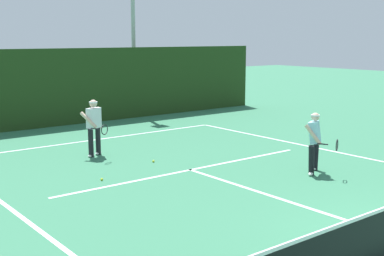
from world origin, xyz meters
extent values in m
cube|color=white|center=(0.00, 11.42, 0.00)|extent=(9.43, 0.10, 0.01)
cube|color=white|center=(0.00, 6.34, 0.00)|extent=(7.69, 0.10, 0.01)
cube|color=white|center=(0.00, 3.20, 0.00)|extent=(0.10, 6.40, 0.01)
cylinder|color=black|center=(2.54, 4.35, 0.39)|extent=(0.27, 0.23, 0.78)
cylinder|color=black|center=(2.01, 4.06, 0.39)|extent=(0.30, 0.25, 0.78)
ellipsoid|color=white|center=(2.54, 4.35, 0.04)|extent=(0.28, 0.22, 0.09)
ellipsoid|color=white|center=(2.01, 4.06, 0.04)|extent=(0.28, 0.22, 0.09)
cube|color=#9EDBEA|center=(2.27, 4.20, 1.04)|extent=(0.49, 0.45, 0.57)
cylinder|color=beige|center=(2.47, 4.31, 1.02)|extent=(0.23, 0.18, 0.60)
cylinder|color=beige|center=(2.08, 4.10, 1.02)|extent=(0.29, 0.43, 0.51)
sphere|color=beige|center=(2.27, 4.20, 1.43)|extent=(0.21, 0.21, 0.21)
cylinder|color=white|center=(2.27, 4.20, 1.47)|extent=(0.30, 0.30, 0.04)
cylinder|color=black|center=(2.16, 3.86, 0.81)|extent=(0.15, 0.24, 0.03)
torus|color=black|center=(2.32, 3.56, 0.81)|extent=(0.27, 0.16, 0.29)
cylinder|color=black|center=(-1.03, 9.38, 0.41)|extent=(0.19, 0.19, 0.82)
cylinder|color=black|center=(-1.33, 9.25, 0.41)|extent=(0.19, 0.19, 0.82)
ellipsoid|color=white|center=(-1.03, 9.38, 0.04)|extent=(0.28, 0.21, 0.09)
ellipsoid|color=white|center=(-1.33, 9.25, 0.04)|extent=(0.28, 0.21, 0.09)
cube|color=silver|center=(-1.18, 9.32, 1.11)|extent=(0.48, 0.38, 0.58)
cylinder|color=beige|center=(-0.96, 9.41, 1.08)|extent=(0.19, 0.16, 0.64)
cylinder|color=beige|center=(-1.39, 9.22, 1.08)|extent=(0.32, 0.55, 0.45)
sphere|color=beige|center=(-1.18, 9.32, 1.52)|extent=(0.22, 0.22, 0.22)
cylinder|color=white|center=(-1.18, 9.32, 1.56)|extent=(0.31, 0.31, 0.04)
cylinder|color=black|center=(-1.34, 8.97, 0.86)|extent=(0.14, 0.25, 0.03)
torus|color=black|center=(-1.20, 8.66, 0.86)|extent=(0.28, 0.14, 0.29)
sphere|color=#D1E033|center=(-0.30, 7.61, 0.03)|extent=(0.07, 0.07, 0.07)
sphere|color=#D1E033|center=(-2.29, 6.86, 0.03)|extent=(0.07, 0.07, 0.07)
cube|color=#1F3815|center=(0.00, 14.76, 1.48)|extent=(20.14, 0.12, 2.97)
cylinder|color=#9EA39E|center=(4.43, 16.11, 4.22)|extent=(0.18, 0.18, 8.44)
camera|label=1|loc=(-7.94, -3.79, 3.38)|focal=48.04mm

